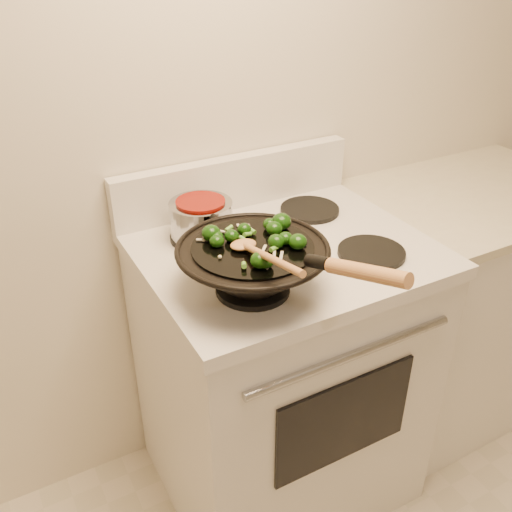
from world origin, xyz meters
TOP-DOWN VIEW (x-y plane):
  - stove at (-0.21, 1.17)m, footprint 0.78×0.67m
  - counter_unit at (0.57, 1.20)m, footprint 0.85×0.62m
  - wok at (-0.39, 1.02)m, footprint 0.36×0.59m
  - stirfry at (-0.37, 1.03)m, footprint 0.23×0.23m
  - wooden_spoon at (-0.41, 0.95)m, footprint 0.06×0.28m
  - saucepan at (-0.39, 1.32)m, footprint 0.17×0.28m

SIDE VIEW (x-z plane):
  - counter_unit at x=0.57m, z-range 0.00..0.91m
  - stove at x=-0.21m, z-range -0.07..1.01m
  - saucepan at x=-0.39m, z-range 0.93..1.04m
  - wok at x=-0.39m, z-range 0.88..1.11m
  - stirfry at x=-0.37m, z-range 1.04..1.08m
  - wooden_spoon at x=-0.41m, z-range 1.03..1.11m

